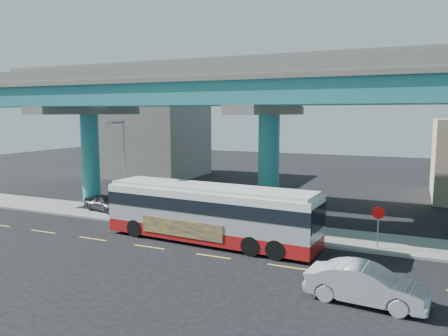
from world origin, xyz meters
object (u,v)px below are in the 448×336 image
at_px(transit_bus, 210,211).
at_px(street_lamp, 119,155).
at_px(stop_sign, 378,218).
at_px(sedan, 366,284).
at_px(parked_car, 105,203).

bearing_deg(transit_bus, street_lamp, 173.19).
bearing_deg(street_lamp, stop_sign, 2.47).
distance_m(sedan, street_lamp, 18.35).
bearing_deg(sedan, parked_car, 72.08).
xyz_separation_m(parked_car, stop_sign, (19.70, -1.41, 1.05)).
height_order(transit_bus, parked_car, transit_bus).
bearing_deg(sedan, street_lamp, 74.36).
distance_m(street_lamp, stop_sign, 16.85).
xyz_separation_m(sedan, street_lamp, (-16.71, 6.48, 3.93)).
height_order(transit_bus, stop_sign, transit_bus).
bearing_deg(parked_car, sedan, -100.06).
height_order(transit_bus, sedan, transit_bus).
bearing_deg(stop_sign, sedan, -74.91).
height_order(parked_car, stop_sign, stop_sign).
relative_size(sedan, street_lamp, 0.70).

